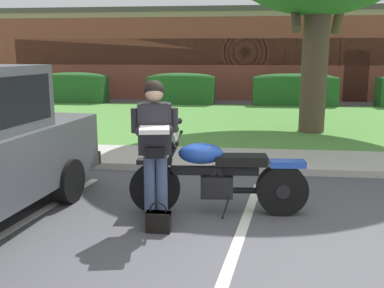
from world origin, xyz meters
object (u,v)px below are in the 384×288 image
(brick_building, at_px, (242,54))
(hedge_left, at_px, (75,87))
(rider_person, at_px, (155,141))
(hedge_center_right, at_px, (295,89))
(handbag, at_px, (158,220))
(hedge_center_left, at_px, (182,88))
(motorcycle, at_px, (225,176))

(brick_building, bearing_deg, hedge_left, -133.75)
(rider_person, xyz_separation_m, hedge_center_right, (2.89, 12.08, -0.36))
(rider_person, height_order, handbag, rider_person)
(hedge_center_left, distance_m, hedge_center_right, 4.29)
(hedge_center_right, relative_size, brick_building, 0.13)
(rider_person, bearing_deg, hedge_left, 115.27)
(hedge_center_left, relative_size, brick_building, 0.11)
(handbag, bearing_deg, hedge_center_right, 77.13)
(motorcycle, xyz_separation_m, hedge_center_right, (2.10, 11.63, 0.16))
(motorcycle, distance_m, hedge_center_right, 11.82)
(handbag, xyz_separation_m, hedge_center_left, (-1.48, 12.32, 0.51))
(hedge_center_right, distance_m, brick_building, 7.26)
(rider_person, relative_size, handbag, 4.74)
(rider_person, bearing_deg, motorcycle, 30.13)
(hedge_left, distance_m, brick_building, 9.57)
(handbag, bearing_deg, motorcycle, 44.02)
(rider_person, height_order, hedge_left, rider_person)
(hedge_center_right, bearing_deg, hedge_center_left, 180.00)
(motorcycle, relative_size, hedge_left, 0.89)
(hedge_left, xyz_separation_m, hedge_center_left, (4.29, 0.00, 0.00))
(brick_building, bearing_deg, rider_person, -92.57)
(hedge_center_left, height_order, hedge_center_right, same)
(motorcycle, xyz_separation_m, handbag, (-0.72, -0.69, -0.34))
(hedge_left, height_order, hedge_center_left, same)
(hedge_center_left, bearing_deg, brick_building, 71.74)
(hedge_center_right, xyz_separation_m, brick_building, (-2.04, 6.85, 1.30))
(motorcycle, height_order, handbag, motorcycle)
(rider_person, height_order, brick_building, brick_building)
(hedge_left, xyz_separation_m, brick_building, (6.55, 6.85, 1.30))
(motorcycle, bearing_deg, handbag, -135.98)
(handbag, relative_size, hedge_center_right, 0.12)
(handbag, relative_size, hedge_center_left, 0.14)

